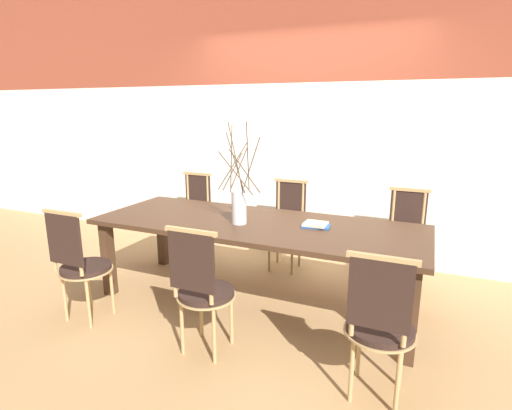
# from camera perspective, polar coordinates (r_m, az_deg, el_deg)

# --- Properties ---
(ground_plane) EXTENTS (16.00, 16.00, 0.00)m
(ground_plane) POSITION_cam_1_polar(r_m,az_deg,el_deg) (3.64, 0.00, -13.50)
(ground_plane) COLOR #A87F51
(wall_rear) EXTENTS (12.00, 0.06, 3.20)m
(wall_rear) POSITION_cam_1_polar(r_m,az_deg,el_deg) (4.53, 7.15, 12.79)
(wall_rear) COLOR white
(wall_rear) RESTS_ON ground_plane
(dining_table) EXTENTS (2.77, 1.02, 0.72)m
(dining_table) POSITION_cam_1_polar(r_m,az_deg,el_deg) (3.39, 0.00, -3.77)
(dining_table) COLOR #422B1C
(dining_table) RESTS_ON ground_plane
(chair_near_leftend) EXTENTS (0.41, 0.41, 0.93)m
(chair_near_leftend) POSITION_cam_1_polar(r_m,az_deg,el_deg) (3.42, -23.84, -7.47)
(chair_near_leftend) COLOR black
(chair_near_leftend) RESTS_ON ground_plane
(chair_near_left) EXTENTS (0.41, 0.41, 0.93)m
(chair_near_left) POSITION_cam_1_polar(r_m,az_deg,el_deg) (2.75, -7.69, -11.50)
(chair_near_left) COLOR black
(chair_near_left) RESTS_ON ground_plane
(chair_near_center) EXTENTS (0.41, 0.41, 0.93)m
(chair_near_center) POSITION_cam_1_polar(r_m,az_deg,el_deg) (2.42, 17.24, -15.76)
(chair_near_center) COLOR black
(chair_near_center) RESTS_ON ground_plane
(chair_far_leftend) EXTENTS (0.41, 0.41, 0.93)m
(chair_far_leftend) POSITION_cam_1_polar(r_m,az_deg,el_deg) (4.69, -8.96, -0.88)
(chair_far_leftend) COLOR black
(chair_far_leftend) RESTS_ON ground_plane
(chair_far_left) EXTENTS (0.41, 0.41, 0.93)m
(chair_far_left) POSITION_cam_1_polar(r_m,az_deg,el_deg) (4.20, 4.40, -2.47)
(chair_far_left) COLOR black
(chair_far_left) RESTS_ON ground_plane
(chair_far_center) EXTENTS (0.41, 0.41, 0.93)m
(chair_far_center) POSITION_cam_1_polar(r_m,az_deg,el_deg) (3.99, 20.54, -4.20)
(chair_far_center) COLOR black
(chair_far_center) RESTS_ON ground_plane
(vase_centerpiece) EXTENTS (0.38, 0.38, 0.84)m
(vase_centerpiece) POSITION_cam_1_polar(r_m,az_deg,el_deg) (3.30, -2.44, 0.06)
(vase_centerpiece) COLOR silver
(vase_centerpiece) RESTS_ON dining_table
(book_stack) EXTENTS (0.25, 0.19, 0.03)m
(book_stack) POSITION_cam_1_polar(r_m,az_deg,el_deg) (3.28, 8.52, -2.81)
(book_stack) COLOR #234C8C
(book_stack) RESTS_ON dining_table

